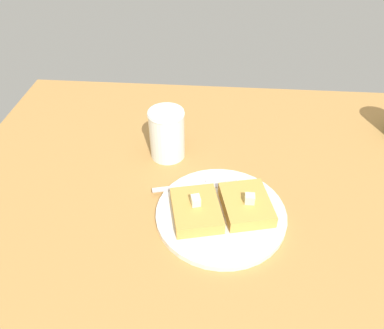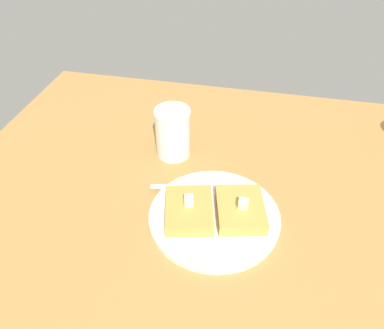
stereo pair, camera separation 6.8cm
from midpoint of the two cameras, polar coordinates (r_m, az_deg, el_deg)
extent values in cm
cube|color=#AB7B3F|center=(63.19, 0.55, -11.80)|extent=(102.14, 102.14, 2.07)
cylinder|color=silver|center=(65.02, 1.40, -7.68)|extent=(22.49, 22.49, 1.09)
torus|color=#9E9282|center=(64.91, 1.40, -7.59)|extent=(22.49, 22.49, 0.80)
cube|color=#BF9142|center=(63.37, -2.48, -7.10)|extent=(9.87, 11.29, 2.26)
cube|color=#BF9543|center=(64.48, 5.25, -6.21)|extent=(9.87, 11.29, 2.26)
cube|color=#F3F0C7|center=(62.20, -2.59, -5.65)|extent=(1.87, 1.98, 1.63)
cube|color=beige|center=(62.74, 5.72, -5.35)|extent=(1.64, 1.48, 1.63)
cube|color=silver|center=(68.79, -4.77, -3.62)|extent=(9.92, 3.30, 0.36)
cube|color=silver|center=(69.32, 0.50, -3.04)|extent=(3.25, 2.81, 0.36)
cube|color=silver|center=(70.35, 2.79, -2.30)|extent=(3.18, 1.09, 0.36)
cube|color=silver|center=(69.96, 2.88, -2.61)|extent=(3.18, 1.09, 0.36)
cube|color=silver|center=(69.57, 2.97, -2.91)|extent=(3.18, 1.09, 0.36)
cube|color=silver|center=(69.18, 3.07, -3.22)|extent=(3.18, 1.09, 0.36)
cylinder|color=#33160C|center=(76.40, -6.33, 3.24)|extent=(6.46, 6.46, 6.21)
cylinder|color=silver|center=(75.16, -6.44, 4.52)|extent=(7.03, 7.03, 10.44)
torus|color=silver|center=(72.50, -6.72, 7.58)|extent=(7.25, 7.25, 0.50)
camera|label=1|loc=(0.03, -92.86, -2.42)|focal=35.00mm
camera|label=2|loc=(0.03, 87.14, 2.42)|focal=35.00mm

